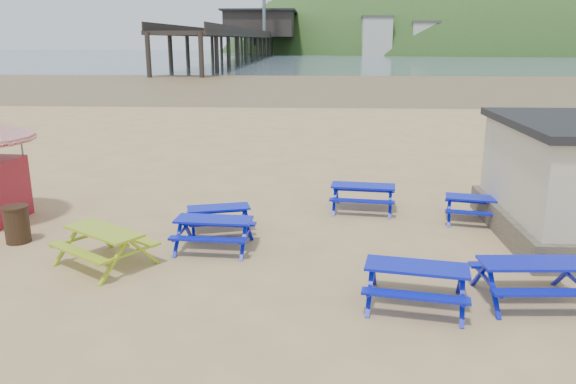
# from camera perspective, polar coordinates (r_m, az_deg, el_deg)

# --- Properties ---
(ground) EXTENTS (400.00, 400.00, 0.00)m
(ground) POSITION_cam_1_polar(r_m,az_deg,el_deg) (14.67, -4.79, -5.25)
(ground) COLOR tan
(ground) RESTS_ON ground
(wet_sand) EXTENTS (400.00, 400.00, 0.00)m
(wet_sand) POSITION_cam_1_polar(r_m,az_deg,el_deg) (68.83, 1.51, 10.96)
(wet_sand) COLOR olive
(wet_sand) RESTS_ON ground
(sea) EXTENTS (400.00, 400.00, 0.00)m
(sea) POSITION_cam_1_polar(r_m,az_deg,el_deg) (183.69, 2.58, 13.62)
(sea) COLOR #4C5F6C
(sea) RESTS_ON ground
(picnic_table_blue_a) EXTENTS (1.99, 1.76, 0.71)m
(picnic_table_blue_a) POSITION_cam_1_polar(r_m,az_deg,el_deg) (15.54, -7.02, -2.74)
(picnic_table_blue_a) COLOR #0023B4
(picnic_table_blue_a) RESTS_ON ground
(picnic_table_blue_b) EXTENTS (2.11, 1.78, 0.81)m
(picnic_table_blue_b) POSITION_cam_1_polar(r_m,az_deg,el_deg) (17.46, 7.60, -0.57)
(picnic_table_blue_b) COLOR #0023B4
(picnic_table_blue_b) RESTS_ON ground
(picnic_table_blue_c) EXTENTS (2.04, 1.77, 0.75)m
(picnic_table_blue_c) POSITION_cam_1_polar(r_m,az_deg,el_deg) (17.10, 18.64, -1.71)
(picnic_table_blue_c) COLOR #0023B4
(picnic_table_blue_c) RESTS_ON ground
(picnic_table_blue_d) EXTENTS (2.00, 1.65, 0.80)m
(picnic_table_blue_d) POSITION_cam_1_polar(r_m,az_deg,el_deg) (14.28, -7.51, -4.21)
(picnic_table_blue_d) COLOR #0023B4
(picnic_table_blue_d) RESTS_ON ground
(picnic_table_blue_e) EXTENTS (2.26, 1.95, 0.84)m
(picnic_table_blue_e) POSITION_cam_1_polar(r_m,az_deg,el_deg) (11.53, 12.85, -9.22)
(picnic_table_blue_e) COLOR #0023B4
(picnic_table_blue_e) RESTS_ON ground
(picnic_table_blue_f) EXTENTS (2.12, 1.75, 0.85)m
(picnic_table_blue_f) POSITION_cam_1_polar(r_m,az_deg,el_deg) (12.39, 23.39, -8.36)
(picnic_table_blue_f) COLOR #0023B4
(picnic_table_blue_f) RESTS_ON ground
(picnic_table_yellow) EXTENTS (2.63, 2.53, 0.86)m
(picnic_table_yellow) POSITION_cam_1_polar(r_m,az_deg,el_deg) (13.84, -18.12, -5.36)
(picnic_table_yellow) COLOR #80AA11
(picnic_table_yellow) RESTS_ON ground
(litter_bin) EXTENTS (0.67, 0.67, 0.98)m
(litter_bin) POSITION_cam_1_polar(r_m,az_deg,el_deg) (16.18, -25.84, -2.94)
(litter_bin) COLOR #342316
(litter_bin) RESTS_ON ground
(pier) EXTENTS (24.00, 220.00, 39.29)m
(pier) POSITION_cam_1_polar(r_m,az_deg,el_deg) (192.88, -2.92, 15.32)
(pier) COLOR black
(pier) RESTS_ON ground
(headland_town) EXTENTS (264.00, 144.00, 108.00)m
(headland_town) POSITION_cam_1_polar(r_m,az_deg,el_deg) (259.17, 23.40, 10.69)
(headland_town) COLOR #2D4C1E
(headland_town) RESTS_ON ground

